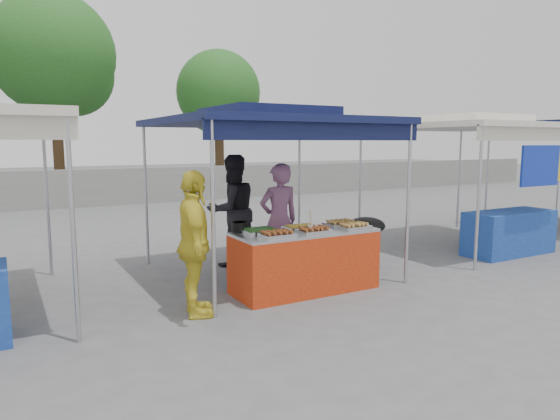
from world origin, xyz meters
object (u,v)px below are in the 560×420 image
wok_burner (366,242)px  customer_person (194,244)px  vendor_table (305,261)px  vendor_woman (279,221)px  helper_man (232,211)px  cooking_pot (240,227)px

wok_burner → customer_person: (-2.82, -0.32, 0.31)m
vendor_table → customer_person: bearing=-172.3°
vendor_woman → helper_man: (-0.32, 1.01, 0.06)m
vendor_table → customer_person: 1.74m
cooking_pot → wok_burner: cooking_pot is taller
wok_burner → vendor_woman: bearing=131.6°
cooking_pot → customer_person: (-0.85, -0.58, -0.05)m
cooking_pot → customer_person: size_ratio=0.13×
helper_man → customer_person: bearing=50.4°
wok_burner → vendor_woman: size_ratio=0.54×
wok_burner → helper_man: size_ratio=0.51×
cooking_pot → vendor_woman: vendor_woman is taller
helper_man → wok_burner: bearing=124.1°
wok_burner → vendor_table: bearing=169.4°
vendor_table → customer_person: (-1.67, -0.23, 0.44)m
helper_man → customer_person: (-1.40, -2.05, -0.06)m
wok_burner → helper_man: 2.27m
cooking_pot → wok_burner: size_ratio=0.24×
wok_burner → vendor_woman: (-1.10, 0.72, 0.31)m
cooking_pot → wok_burner: 2.02m
vendor_table → wok_burner: 1.16m
cooking_pot → vendor_woman: (0.86, 0.46, -0.05)m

